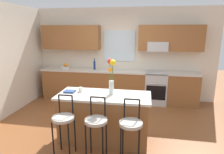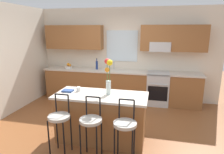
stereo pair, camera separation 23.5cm
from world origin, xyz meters
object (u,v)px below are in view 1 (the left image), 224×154
oven_range (155,88)px  bar_stool_far (131,126)px  kitchen_island (104,118)px  flower_vase (111,74)px  bar_stool_middle (96,123)px  bottle_olive_oil (94,65)px  bar_stool_near (64,121)px  fruit_bowl_oranges (65,67)px  mug_ceramic (81,90)px  cookbook (70,91)px

oven_range → bar_stool_far: (-0.49, -2.75, 0.18)m
kitchen_island → flower_vase: (0.13, 0.04, 0.84)m
bar_stool_middle → flower_vase: flower_vase is taller
bottle_olive_oil → kitchen_island: bearing=-71.0°
flower_vase → kitchen_island: bearing=-163.0°
oven_range → bar_stool_near: bar_stool_near is taller
bar_stool_near → bar_stool_middle: same height
fruit_bowl_oranges → bottle_olive_oil: (0.92, -0.00, 0.08)m
mug_ceramic → bottle_olive_oil: bottle_olive_oil is taller
mug_ceramic → bottle_olive_oil: (-0.28, 2.11, 0.09)m
bar_stool_near → flower_vase: (0.68, 0.62, 0.67)m
mug_ceramic → oven_range: bearing=54.1°
cookbook → bar_stool_middle: bearing=-42.2°
bar_stool_far → cookbook: bearing=153.5°
kitchen_island → bar_stool_near: size_ratio=1.64×
kitchen_island → bar_stool_far: bar_stool_far is taller
kitchen_island → flower_vase: 0.85m
bar_stool_near → fruit_bowl_oranges: (-1.12, 2.78, 0.33)m
fruit_bowl_oranges → bottle_olive_oil: size_ratio=0.73×
mug_ceramic → flower_vase: bearing=-4.3°
bar_stool_near → fruit_bowl_oranges: bearing=112.0°
bar_stool_far → bottle_olive_oil: size_ratio=3.16×
bar_stool_far → bottle_olive_oil: bottle_olive_oil is taller
kitchen_island → mug_ceramic: size_ratio=18.99×
cookbook → bottle_olive_oil: bottle_olive_oil is taller
kitchen_island → mug_ceramic: mug_ceramic is taller
bar_stool_near → bottle_olive_oil: 2.81m
bar_stool_middle → bar_stool_far: 0.55m
bar_stool_near → mug_ceramic: bearing=83.3°
mug_ceramic → fruit_bowl_oranges: fruit_bowl_oranges is taller
mug_ceramic → fruit_bowl_oranges: size_ratio=0.37×
oven_range → bar_stool_middle: bearing=-110.7°
flower_vase → cookbook: bearing=-179.1°
flower_vase → cookbook: flower_vase is taller
kitchen_island → fruit_bowl_oranges: fruit_bowl_oranges is taller
fruit_bowl_oranges → bar_stool_near: bearing=-68.0°
kitchen_island → bottle_olive_oil: bottle_olive_oil is taller
oven_range → mug_ceramic: bearing=-125.9°
oven_range → bar_stool_near: (-1.59, -2.75, 0.18)m
bar_stool_middle → flower_vase: (0.13, 0.62, 0.67)m
kitchen_island → bottle_olive_oil: (-0.76, 2.19, 0.59)m
flower_vase → cookbook: 0.88m
oven_range → bar_stool_middle: bar_stool_middle is taller
kitchen_island → mug_ceramic: 0.69m
flower_vase → bottle_olive_oil: 2.34m
kitchen_island → bar_stool_middle: (-0.00, -0.58, 0.17)m
oven_range → bar_stool_middle: size_ratio=0.88×
flower_vase → bar_stool_far: bearing=-56.2°
mug_ceramic → fruit_bowl_oranges: 2.43m
flower_vase → bottle_olive_oil: bearing=112.5°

